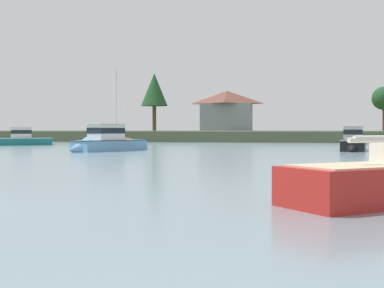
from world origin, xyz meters
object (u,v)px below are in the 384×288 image
(cruiser_black, at_px, (353,145))
(cruiser_teal, at_px, (13,141))
(sailboat_orange, at_px, (115,142))
(cruiser_skyblue, at_px, (103,145))
(mooring_buoy_white, at_px, (33,143))

(cruiser_black, bearing_deg, cruiser_teal, 164.69)
(cruiser_teal, bearing_deg, cruiser_black, -15.31)
(sailboat_orange, xyz_separation_m, cruiser_black, (29.48, -21.78, 0.27))
(cruiser_teal, bearing_deg, cruiser_skyblue, -42.23)
(cruiser_teal, bearing_deg, mooring_buoy_white, 99.10)
(sailboat_orange, xyz_separation_m, cruiser_skyblue, (7.18, -26.17, 0.36))
(sailboat_orange, xyz_separation_m, mooring_buoy_white, (-10.67, -3.12, -0.15))
(cruiser_skyblue, relative_size, mooring_buoy_white, 16.34)
(sailboat_orange, distance_m, cruiser_skyblue, 27.14)
(sailboat_orange, distance_m, cruiser_black, 36.66)
(sailboat_orange, relative_size, cruiser_skyblue, 1.32)
(mooring_buoy_white, bearing_deg, cruiser_teal, -80.90)
(cruiser_teal, height_order, mooring_buoy_white, cruiser_teal)
(cruiser_black, bearing_deg, sailboat_orange, 143.55)
(mooring_buoy_white, bearing_deg, cruiser_skyblue, -52.25)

